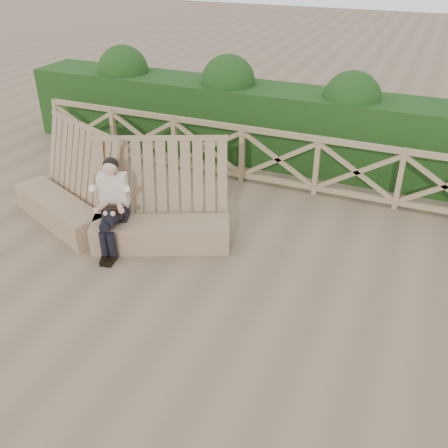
% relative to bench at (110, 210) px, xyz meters
% --- Properties ---
extents(ground, '(60.00, 60.00, 0.00)m').
position_rel_bench_xyz_m(ground, '(1.90, -0.89, -0.39)').
color(ground, brown).
rests_on(ground, ground).
extents(bench, '(3.95, 1.51, 1.57)m').
position_rel_bench_xyz_m(bench, '(0.00, 0.00, 0.00)').
color(bench, olive).
rests_on(bench, ground).
extents(woman, '(0.54, 0.90, 1.41)m').
position_rel_bench_xyz_m(woman, '(0.31, -0.32, 0.35)').
color(woman, black).
rests_on(woman, ground).
extents(guardrail, '(10.10, 0.09, 1.10)m').
position_rel_bench_xyz_m(guardrail, '(1.90, 2.61, 0.16)').
color(guardrail, '#987F58').
rests_on(guardrail, ground).
extents(hedge, '(12.00, 1.20, 1.50)m').
position_rel_bench_xyz_m(hedge, '(1.90, 3.81, 0.36)').
color(hedge, black).
rests_on(hedge, ground).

